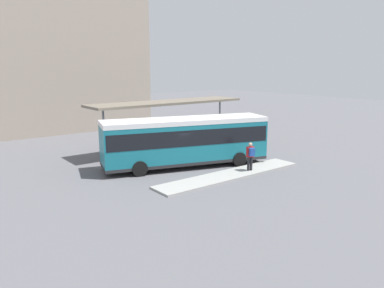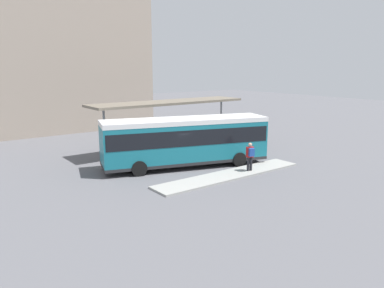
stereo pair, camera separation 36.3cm
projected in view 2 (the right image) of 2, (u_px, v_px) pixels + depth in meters
name	position (u px, v px, depth m)	size (l,w,h in m)	color
ground_plane	(186.00, 166.00, 25.17)	(120.00, 120.00, 0.00)	#5B5B60
curb_island	(230.00, 175.00, 22.96)	(10.54, 1.80, 0.12)	#9E9E99
city_bus	(186.00, 139.00, 24.79)	(11.23, 5.71, 3.25)	#197284
pedestrian_waiting	(250.00, 155.00, 23.43)	(0.50, 0.55, 1.80)	#232328
bicycle_red	(259.00, 144.00, 30.57)	(0.48, 1.63, 0.70)	black
bicycle_green	(251.00, 142.00, 31.15)	(0.48, 1.75, 0.76)	black
bicycle_blue	(245.00, 141.00, 31.83)	(0.48, 1.73, 0.75)	black
station_shelter	(169.00, 103.00, 29.34)	(12.90, 2.94, 3.92)	#706656
potted_planter_near_shelter	(194.00, 147.00, 28.45)	(0.73, 0.73, 1.15)	slate
station_building	(41.00, 42.00, 39.78)	(20.08, 12.24, 18.28)	gray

